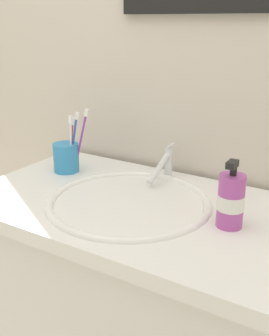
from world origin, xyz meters
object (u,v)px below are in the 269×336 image
(soap_dispenser, at_px, (231,201))
(toothbrush_white, at_px, (71,140))
(toothbrush_blue, at_px, (74,138))
(faucet, at_px, (165,164))
(toothbrush_cup, at_px, (66,158))
(toothbrush_red, at_px, (71,140))
(toothbrush_purple, at_px, (82,136))

(soap_dispenser, bearing_deg, toothbrush_white, 170.86)
(toothbrush_blue, bearing_deg, faucet, 17.77)
(faucet, bearing_deg, toothbrush_cup, -160.98)
(toothbrush_red, bearing_deg, toothbrush_purple, 22.09)
(toothbrush_cup, bearing_deg, toothbrush_purple, 25.98)
(toothbrush_red, relative_size, soap_dispenser, 1.03)
(toothbrush_white, distance_m, toothbrush_blue, 0.02)
(toothbrush_white, distance_m, soap_dispenser, 0.57)
(toothbrush_cup, bearing_deg, toothbrush_blue, 32.24)
(faucet, relative_size, toothbrush_red, 0.95)
(toothbrush_cup, relative_size, toothbrush_purple, 0.46)
(toothbrush_purple, height_order, soap_dispenser, toothbrush_purple)
(faucet, distance_m, toothbrush_purple, 0.28)
(faucet, bearing_deg, toothbrush_blue, -162.23)
(faucet, height_order, toothbrush_blue, toothbrush_blue)
(soap_dispenser, bearing_deg, faucet, 144.76)
(toothbrush_red, distance_m, toothbrush_blue, 0.01)
(faucet, bearing_deg, soap_dispenser, -35.24)
(toothbrush_white, height_order, toothbrush_purple, toothbrush_purple)
(toothbrush_white, relative_size, toothbrush_purple, 0.90)
(faucet, relative_size, soap_dispenser, 0.98)
(toothbrush_cup, height_order, toothbrush_red, toothbrush_red)
(soap_dispenser, bearing_deg, toothbrush_cup, 171.15)
(toothbrush_blue, bearing_deg, soap_dispenser, -10.72)
(toothbrush_blue, relative_size, soap_dispenser, 1.14)
(toothbrush_white, bearing_deg, toothbrush_blue, 93.16)
(toothbrush_white, bearing_deg, toothbrush_red, 125.92)
(toothbrush_red, xyz_separation_m, toothbrush_blue, (0.01, 0.00, 0.01))
(toothbrush_cup, distance_m, soap_dispenser, 0.59)
(faucet, relative_size, toothbrush_white, 0.90)
(toothbrush_white, height_order, toothbrush_red, toothbrush_white)
(toothbrush_cup, xyz_separation_m, toothbrush_red, (0.02, 0.01, 0.06))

